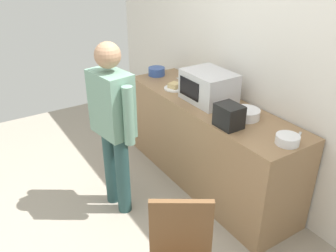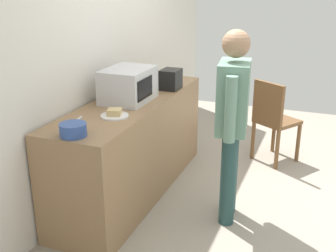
{
  "view_description": "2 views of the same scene",
  "coord_description": "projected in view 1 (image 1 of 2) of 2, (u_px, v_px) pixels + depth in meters",
  "views": [
    {
      "loc": [
        2.19,
        -0.84,
        2.3
      ],
      "look_at": [
        -0.2,
        0.69,
        0.84
      ],
      "focal_mm": 37.55,
      "sensor_mm": 36.0,
      "label": 1
    },
    {
      "loc": [
        -3.61,
        -0.45,
        2.01
      ],
      "look_at": [
        -0.4,
        0.81,
        0.77
      ],
      "focal_mm": 44.9,
      "sensor_mm": 36.0,
      "label": 2
    }
  ],
  "objects": [
    {
      "name": "fork_utensil",
      "position": [
        182.0,
        80.0,
        4.03
      ],
      "size": [
        0.17,
        0.05,
        0.01
      ],
      "primitive_type": "cube",
      "rotation": [
        0.0,
        0.0,
        0.19
      ],
      "color": "silver",
      "rests_on": "kitchen_counter"
    },
    {
      "name": "toaster",
      "position": [
        229.0,
        116.0,
        2.94
      ],
      "size": [
        0.22,
        0.18,
        0.2
      ],
      "primitive_type": "cube",
      "color": "black",
      "rests_on": "kitchen_counter"
    },
    {
      "name": "sandwich_plate",
      "position": [
        175.0,
        87.0,
        3.77
      ],
      "size": [
        0.23,
        0.23,
        0.07
      ],
      "color": "white",
      "rests_on": "kitchen_counter"
    },
    {
      "name": "ground_plane",
      "position": [
        114.0,
        239.0,
        3.09
      ],
      "size": [
        6.0,
        6.0,
        0.0
      ],
      "primitive_type": "plane",
      "color": "#9E9384"
    },
    {
      "name": "back_wall",
      "position": [
        262.0,
        67.0,
        3.26
      ],
      "size": [
        5.4,
        0.13,
        2.6
      ],
      "color": "silver",
      "rests_on": "ground_plane"
    },
    {
      "name": "cereal_bowl",
      "position": [
        157.0,
        71.0,
        4.16
      ],
      "size": [
        0.19,
        0.19,
        0.09
      ],
      "primitive_type": "cylinder",
      "color": "#33519E",
      "rests_on": "kitchen_counter"
    },
    {
      "name": "spoon_utensil",
      "position": [
        299.0,
        136.0,
        2.82
      ],
      "size": [
        0.1,
        0.16,
        0.01
      ],
      "primitive_type": "cube",
      "rotation": [
        0.0,
        0.0,
        2.06
      ],
      "color": "silver",
      "rests_on": "kitchen_counter"
    },
    {
      "name": "kitchen_counter",
      "position": [
        207.0,
        143.0,
        3.67
      ],
      "size": [
        2.18,
        0.62,
        0.93
      ],
      "primitive_type": "cube",
      "color": "#93704C",
      "rests_on": "ground_plane"
    },
    {
      "name": "microwave",
      "position": [
        209.0,
        87.0,
        3.42
      ],
      "size": [
        0.5,
        0.39,
        0.3
      ],
      "color": "silver",
      "rests_on": "kitchen_counter"
    },
    {
      "name": "person_standing",
      "position": [
        113.0,
        119.0,
        3.08
      ],
      "size": [
        0.58,
        0.3,
        1.63
      ],
      "color": "#254646",
      "rests_on": "ground_plane"
    },
    {
      "name": "salad_bowl",
      "position": [
        287.0,
        140.0,
        2.71
      ],
      "size": [
        0.19,
        0.19,
        0.07
      ],
      "primitive_type": "cylinder",
      "color": "white",
      "rests_on": "kitchen_counter"
    },
    {
      "name": "mixing_bowl",
      "position": [
        246.0,
        114.0,
        3.12
      ],
      "size": [
        0.25,
        0.25,
        0.08
      ],
      "primitive_type": "cylinder",
      "color": "white",
      "rests_on": "kitchen_counter"
    }
  ]
}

